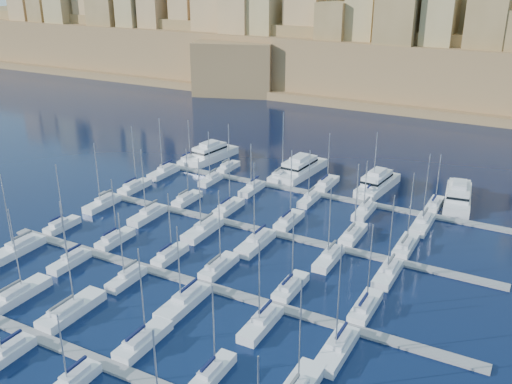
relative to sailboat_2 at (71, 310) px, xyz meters
The scene contains 52 objects.
ground 30.70m from the sailboat_2, 64.23° to the left, with size 600.00×600.00×0.00m, color black.
pontoon_near 14.79m from the sailboat_2, 25.49° to the right, with size 84.00×2.00×0.40m, color slate.
pontoon_mid_near 20.56m from the sailboat_2, 49.53° to the left, with size 84.00×2.00×0.40m, color slate.
pontoon_mid_far 39.94m from the sailboat_2, 70.48° to the left, with size 84.00×2.00×0.40m, color slate.
pontoon_far 61.12m from the sailboat_2, 77.39° to the left, with size 84.00×2.00×0.40m, color slate.
sailboat_1 10.28m from the sailboat_2, behind, with size 3.03×10.09×14.84m.
sailboat_2 is the anchor object (origin of this frame).
sailboat_3 13.69m from the sailboat_2, ahead, with size 2.85×9.50×14.50m.
sailboat_4 25.31m from the sailboat_2, ahead, with size 2.29×7.63×13.07m.
sailboat_8 11.30m from the sailboat_2, 90.20° to the right, with size 2.43×8.09×12.36m.
sailboat_9 16.04m from the sailboat_2, 44.98° to the right, with size 2.45×8.16×11.01m.
sailboat_12 30.62m from the sailboat_2, 138.26° to the left, with size 2.31×7.70×13.29m.
sailboat_13 22.99m from the sailboat_2, 115.61° to the left, with size 2.52×8.40×12.49m.
sailboat_14 20.66m from the sailboat_2, 83.06° to the left, with size 2.39×7.96×12.26m.
sailboat_15 24.22m from the sailboat_2, 60.07° to the left, with size 2.68×8.93×14.39m.
sailboat_16 32.75m from the sailboat_2, 39.58° to the left, with size 2.60×8.68×13.35m.
sailboat_17 42.75m from the sailboat_2, 29.43° to the left, with size 2.69×8.96×14.06m.
sailboat_18 24.34m from the sailboat_2, 157.16° to the left, with size 3.19×10.63×15.25m.
sailboat_19 15.40m from the sailboat_2, 135.76° to the left, with size 2.40×7.99×12.17m.
sailboat_20 10.94m from the sailboat_2, 84.28° to the left, with size 2.31×7.71×12.61m.
sailboat_21 16.18m from the sailboat_2, 35.87° to the left, with size 3.17×10.57×13.73m.
sailboat_22 27.66m from the sailboat_2, 21.57° to the left, with size 2.75×9.17×13.95m.
sailboat_23 38.36m from the sailboat_2, 14.75° to the left, with size 3.00×9.99×16.63m.
sailboat_24 49.09m from the sailboat_2, 118.86° to the left, with size 2.68×8.93×15.02m.
sailboat_25 43.66m from the sailboat_2, 102.26° to the left, with size 2.48×8.26×12.08m.
sailboat_26 42.94m from the sailboat_2, 88.83° to the left, with size 2.64×8.82×15.37m.
sailboat_27 45.40m from the sailboat_2, 71.28° to the left, with size 2.69×8.95×15.27m.
sailboat_28 51.16m from the sailboat_2, 57.27° to the left, with size 2.71×9.02×14.69m.
sailboat_29 57.11m from the sailboat_2, 49.04° to the left, with size 2.76×9.21×14.63m.
sailboat_30 39.85m from the sailboat_2, 126.00° to the left, with size 2.71×9.02×14.38m.
sailboat_31 34.06m from the sailboat_2, 109.56° to the left, with size 2.79×9.32×14.92m.
sailboat_32 31.67m from the sailboat_2, 86.32° to the left, with size 3.09×10.31×15.38m.
sailboat_33 34.30m from the sailboat_2, 67.04° to the left, with size 3.11×10.36×16.37m.
sailboat_34 42.19m from the sailboat_2, 50.08° to the left, with size 2.64×8.79×13.96m.
sailboat_35 49.30m from the sailboat_2, 40.67° to the left, with size 2.77×9.24×14.92m.
sailboat_36 68.54m from the sailboat_2, 110.21° to the left, with size 2.27×7.56×11.42m.
sailboat_37 65.55m from the sailboat_2, 100.59° to the left, with size 2.34×7.80×11.86m.
sailboat_38 65.39m from the sailboat_2, 88.20° to the left, with size 2.90×9.67×16.16m.
sailboat_39 66.56m from the sailboat_2, 78.23° to the left, with size 2.78×9.28×12.88m.
sailboat_40 69.80m from the sailboat_2, 69.76° to the left, with size 2.99×9.95×14.36m.
sailboat_41 74.86m from the sailboat_2, 59.60° to the left, with size 2.42×8.07×11.88m.
sailboat_42 59.00m from the sailboat_2, 113.78° to the left, with size 2.86×9.53×14.41m.
sailboat_43 56.07m from the sailboat_2, 101.35° to the left, with size 2.26×7.53×12.69m.
sailboat_44 54.58m from the sailboat_2, 89.92° to the left, with size 2.50×8.34×11.57m.
sailboat_45 56.57m from the sailboat_2, 75.92° to the left, with size 2.32×7.74×12.04m.
sailboat_46 60.35m from the sailboat_2, 64.40° to the left, with size 2.59×8.64×11.91m.
sailboat_47 65.89m from the sailboat_2, 54.85° to the left, with size 2.93×9.77×15.40m.
motor_yacht_a 71.82m from the sailboat_2, 106.10° to the left, with size 7.03×16.87×5.25m.
motor_yacht_b 69.84m from the sailboat_2, 85.78° to the left, with size 6.66×18.07×5.25m.
motor_yacht_c 72.86m from the sailboat_2, 70.49° to the left, with size 6.31×16.08×5.25m.
motor_yacht_d 80.91m from the sailboat_2, 59.00° to the left, with size 7.37×17.62×5.25m.
fortified_city 183.90m from the sailboat_2, 85.89° to the left, with size 460.00×108.95×59.52m.
Camera 1 is at (43.39, -76.69, 47.37)m, focal length 40.00 mm.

